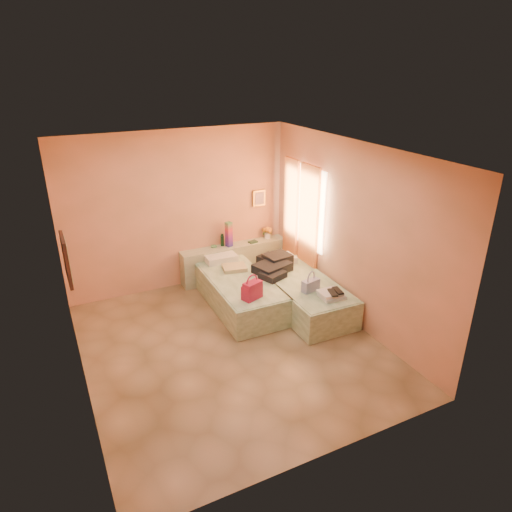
{
  "coord_description": "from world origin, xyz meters",
  "views": [
    {
      "loc": [
        -2.13,
        -5.14,
        3.84
      ],
      "look_at": [
        0.82,
        0.85,
        0.94
      ],
      "focal_mm": 32.0,
      "sensor_mm": 36.0,
      "label": 1
    }
  ],
  "objects_px": {
    "flower_vase": "(267,232)",
    "magenta_handbag": "(252,290)",
    "bed_right": "(302,294)",
    "towel_stack": "(332,295)",
    "headboard_ledge": "(234,261)",
    "bed_left": "(239,292)",
    "green_book": "(253,242)",
    "water_bottle": "(222,240)",
    "blue_handbag": "(311,285)"
  },
  "relations": [
    {
      "from": "headboard_ledge",
      "to": "magenta_handbag",
      "type": "relative_size",
      "value": 6.77
    },
    {
      "from": "bed_right",
      "to": "green_book",
      "type": "relative_size",
      "value": 12.6
    },
    {
      "from": "water_bottle",
      "to": "magenta_handbag",
      "type": "height_order",
      "value": "water_bottle"
    },
    {
      "from": "bed_right",
      "to": "magenta_handbag",
      "type": "relative_size",
      "value": 6.61
    },
    {
      "from": "headboard_ledge",
      "to": "flower_vase",
      "type": "height_order",
      "value": "flower_vase"
    },
    {
      "from": "headboard_ledge",
      "to": "blue_handbag",
      "type": "height_order",
      "value": "blue_handbag"
    },
    {
      "from": "headboard_ledge",
      "to": "green_book",
      "type": "height_order",
      "value": "green_book"
    },
    {
      "from": "headboard_ledge",
      "to": "bed_left",
      "type": "distance_m",
      "value": 1.12
    },
    {
      "from": "flower_vase",
      "to": "magenta_handbag",
      "type": "height_order",
      "value": "flower_vase"
    },
    {
      "from": "headboard_ledge",
      "to": "blue_handbag",
      "type": "bearing_deg",
      "value": -76.8
    },
    {
      "from": "water_bottle",
      "to": "green_book",
      "type": "height_order",
      "value": "water_bottle"
    },
    {
      "from": "headboard_ledge",
      "to": "bed_left",
      "type": "height_order",
      "value": "headboard_ledge"
    },
    {
      "from": "flower_vase",
      "to": "towel_stack",
      "type": "distance_m",
      "value": 2.32
    },
    {
      "from": "bed_left",
      "to": "bed_right",
      "type": "xyz_separation_m",
      "value": [
        0.9,
        -0.54,
        0.0
      ]
    },
    {
      "from": "headboard_ledge",
      "to": "bed_right",
      "type": "relative_size",
      "value": 1.02
    },
    {
      "from": "blue_handbag",
      "to": "towel_stack",
      "type": "distance_m",
      "value": 0.37
    },
    {
      "from": "towel_stack",
      "to": "blue_handbag",
      "type": "bearing_deg",
      "value": 117.43
    },
    {
      "from": "bed_right",
      "to": "green_book",
      "type": "height_order",
      "value": "green_book"
    },
    {
      "from": "water_bottle",
      "to": "towel_stack",
      "type": "xyz_separation_m",
      "value": [
        0.83,
        -2.32,
        -0.21
      ]
    },
    {
      "from": "green_book",
      "to": "towel_stack",
      "type": "relative_size",
      "value": 0.45
    },
    {
      "from": "bed_right",
      "to": "towel_stack",
      "type": "xyz_separation_m",
      "value": [
        0.1,
        -0.67,
        0.3
      ]
    },
    {
      "from": "green_book",
      "to": "towel_stack",
      "type": "distance_m",
      "value": 2.24
    },
    {
      "from": "green_book",
      "to": "blue_handbag",
      "type": "bearing_deg",
      "value": -99.5
    },
    {
      "from": "headboard_ledge",
      "to": "blue_handbag",
      "type": "distance_m",
      "value": 2.0
    },
    {
      "from": "bed_right",
      "to": "magenta_handbag",
      "type": "bearing_deg",
      "value": -169.79
    },
    {
      "from": "blue_handbag",
      "to": "towel_stack",
      "type": "bearing_deg",
      "value": -74.4
    },
    {
      "from": "headboard_ledge",
      "to": "bed_left",
      "type": "bearing_deg",
      "value": -109.65
    },
    {
      "from": "bed_right",
      "to": "flower_vase",
      "type": "distance_m",
      "value": 1.73
    },
    {
      "from": "green_book",
      "to": "bed_right",
      "type": "bearing_deg",
      "value": -96.32
    },
    {
      "from": "flower_vase",
      "to": "magenta_handbag",
      "type": "relative_size",
      "value": 0.9
    },
    {
      "from": "bed_left",
      "to": "blue_handbag",
      "type": "xyz_separation_m",
      "value": [
        0.83,
        -0.88,
        0.34
      ]
    },
    {
      "from": "water_bottle",
      "to": "flower_vase",
      "type": "height_order",
      "value": "flower_vase"
    },
    {
      "from": "bed_left",
      "to": "green_book",
      "type": "bearing_deg",
      "value": 54.59
    },
    {
      "from": "headboard_ledge",
      "to": "magenta_handbag",
      "type": "height_order",
      "value": "magenta_handbag"
    },
    {
      "from": "bed_left",
      "to": "magenta_handbag",
      "type": "relative_size",
      "value": 6.61
    },
    {
      "from": "bed_left",
      "to": "flower_vase",
      "type": "bearing_deg",
      "value": 45.91
    },
    {
      "from": "headboard_ledge",
      "to": "bed_left",
      "type": "xyz_separation_m",
      "value": [
        -0.38,
        -1.05,
        -0.08
      ]
    },
    {
      "from": "bed_left",
      "to": "magenta_handbag",
      "type": "xyz_separation_m",
      "value": [
        -0.1,
        -0.7,
        0.39
      ]
    },
    {
      "from": "green_book",
      "to": "blue_handbag",
      "type": "distance_m",
      "value": 1.9
    },
    {
      "from": "flower_vase",
      "to": "blue_handbag",
      "type": "height_order",
      "value": "flower_vase"
    },
    {
      "from": "magenta_handbag",
      "to": "towel_stack",
      "type": "relative_size",
      "value": 0.86
    },
    {
      "from": "bed_right",
      "to": "water_bottle",
      "type": "xyz_separation_m",
      "value": [
        -0.73,
        1.65,
        0.51
      ]
    },
    {
      "from": "blue_handbag",
      "to": "towel_stack",
      "type": "xyz_separation_m",
      "value": [
        0.17,
        -0.33,
        -0.04
      ]
    },
    {
      "from": "headboard_ledge",
      "to": "bed_left",
      "type": "relative_size",
      "value": 1.02
    },
    {
      "from": "water_bottle",
      "to": "blue_handbag",
      "type": "bearing_deg",
      "value": -71.63
    },
    {
      "from": "magenta_handbag",
      "to": "bed_right",
      "type": "bearing_deg",
      "value": -10.44
    },
    {
      "from": "green_book",
      "to": "flower_vase",
      "type": "relative_size",
      "value": 0.58
    },
    {
      "from": "bed_right",
      "to": "blue_handbag",
      "type": "height_order",
      "value": "blue_handbag"
    },
    {
      "from": "green_book",
      "to": "water_bottle",
      "type": "bearing_deg",
      "value": 158.08
    },
    {
      "from": "water_bottle",
      "to": "towel_stack",
      "type": "bearing_deg",
      "value": -70.27
    }
  ]
}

